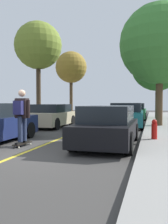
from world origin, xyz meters
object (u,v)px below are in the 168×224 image
skateboard (22,144)px  street_tree_right_near (157,65)px  street_tree_right_nearest (160,44)px  parked_car_right_near (127,115)px  parked_car_left_near (52,116)px  fire_hydrant (154,129)px  street_tree_left_nearest (38,46)px  street_tree_left_near (71,68)px  skateboarder (22,113)px  parked_car_right_nearest (108,126)px  parked_car_right_far (135,112)px

skateboard → street_tree_right_near: bearing=73.0°
street_tree_right_nearest → parked_car_right_near: bearing=-177.8°
parked_car_left_near → fire_hydrant: size_ratio=5.80×
street_tree_left_nearest → skateboard: (3.33, -8.12, -5.15)m
street_tree_left_near → street_tree_right_near: 7.82m
skateboarder → skateboard: bearing=85.6°
fire_hydrant → parked_car_right_nearest: bearing=-148.0°
parked_car_left_near → skateboard: 6.31m
skateboard → skateboarder: (-0.00, -0.03, 1.01)m
street_tree_left_nearest → street_tree_right_near: bearing=40.1°
parked_car_left_near → parked_car_right_near: parked_car_right_near is taller
parked_car_right_nearest → street_tree_right_nearest: size_ratio=0.59×
fire_hydrant → skateboard: bearing=-156.4°
fire_hydrant → skateboard: 4.58m
parked_car_right_nearest → skateboarder: 2.87m
street_tree_right_nearest → skateboarder: (-4.49, -7.44, -3.63)m
street_tree_right_near → skateboarder: street_tree_right_near is taller
parked_car_left_near → parked_car_right_nearest: size_ratio=1.00×
street_tree_left_nearest → street_tree_left_near: (-0.00, 7.02, -0.49)m
parked_car_right_near → skateboarder: size_ratio=2.60×
parked_car_right_far → fire_hydrant: bearing=-83.0°
street_tree_right_near → fire_hydrant: street_tree_right_near is taller
parked_car_right_near → street_tree_left_nearest: 7.57m
street_tree_left_near → skateboard: bearing=-77.6°
parked_car_left_near → street_tree_left_nearest: size_ratio=0.60×
street_tree_left_near → street_tree_left_nearest: bearing=-90.0°
parked_car_left_near → fire_hydrant: (5.70, -4.27, -0.18)m
parked_car_right_far → street_tree_right_near: 4.36m
street_tree_left_near → skateboard: size_ratio=7.17×
parked_car_right_near → parked_car_right_far: parked_car_right_near is taller
street_tree_left_near → parked_car_right_far: bearing=-9.9°
parked_car_right_far → fire_hydrant: size_ratio=6.59×
parked_car_left_near → street_tree_right_nearest: street_tree_right_nearest is taller
parked_car_right_far → street_tree_right_nearest: (1.81, -6.68, 4.05)m
parked_car_right_far → street_tree_right_near: street_tree_right_near is taller
parked_car_left_near → street_tree_left_nearest: (-1.81, 2.02, 4.57)m
parked_car_right_near → street_tree_left_near: size_ratio=0.74×
parked_car_left_near → street_tree_right_near: bearing=55.0°
parked_car_left_near → street_tree_left_near: street_tree_left_near is taller
parked_car_right_nearest → street_tree_right_nearest: street_tree_right_nearest is taller
street_tree_left_nearest → street_tree_left_near: street_tree_left_nearest is taller
parked_car_left_near → parked_car_right_nearest: 6.69m
parked_car_right_near → parked_car_right_nearest: bearing=-90.0°
street_tree_right_near → skateboard: (-4.48, -14.68, -4.52)m
skateboard → skateboarder: skateboarder is taller
parked_car_left_near → skateboarder: size_ratio=2.32×
parked_car_left_near → skateboarder: 6.33m
parked_car_left_near → skateboard: (1.52, -6.10, -0.58)m
parked_car_left_near → street_tree_left_near: 10.08m
street_tree_left_nearest → skateboard: size_ratio=7.87×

